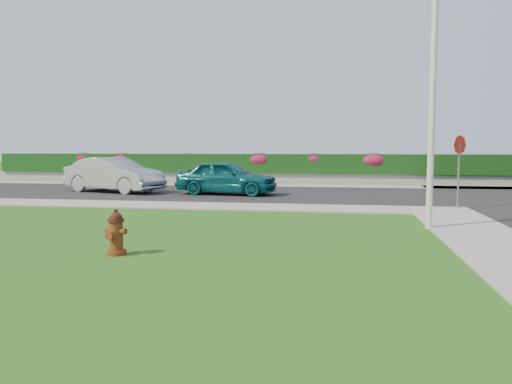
% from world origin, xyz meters
% --- Properties ---
extents(ground, '(120.00, 120.00, 0.00)m').
position_xyz_m(ground, '(0.00, 0.00, 0.00)').
color(ground, black).
rests_on(ground, ground).
extents(street_far, '(26.00, 8.00, 0.04)m').
position_xyz_m(street_far, '(-5.00, 14.00, 0.02)').
color(street_far, black).
rests_on(street_far, ground).
extents(sidewalk_far, '(24.00, 2.00, 0.04)m').
position_xyz_m(sidewalk_far, '(-6.00, 9.00, 0.02)').
color(sidewalk_far, gray).
rests_on(sidewalk_far, ground).
extents(curb_corner, '(2.00, 2.00, 0.04)m').
position_xyz_m(curb_corner, '(7.00, 9.00, 0.02)').
color(curb_corner, gray).
rests_on(curb_corner, ground).
extents(sidewalk_beyond, '(34.00, 2.00, 0.04)m').
position_xyz_m(sidewalk_beyond, '(-1.00, 19.00, 0.02)').
color(sidewalk_beyond, gray).
rests_on(sidewalk_beyond, ground).
extents(retaining_wall, '(34.00, 0.40, 0.60)m').
position_xyz_m(retaining_wall, '(-1.00, 20.50, 0.30)').
color(retaining_wall, gray).
rests_on(retaining_wall, ground).
extents(hedge, '(32.00, 0.90, 1.10)m').
position_xyz_m(hedge, '(-1.00, 20.60, 1.15)').
color(hedge, black).
rests_on(hedge, retaining_wall).
extents(fire_hydrant, '(0.45, 0.43, 0.87)m').
position_xyz_m(fire_hydrant, '(-0.38, 1.05, 0.41)').
color(fire_hydrant, '#49180B').
rests_on(fire_hydrant, ground).
extents(sedan_teal, '(4.53, 2.29, 1.48)m').
position_xyz_m(sedan_teal, '(-1.06, 13.21, 0.78)').
color(sedan_teal, '#0B5259').
rests_on(sedan_teal, street_far).
extents(sedan_silver, '(5.05, 3.09, 1.57)m').
position_xyz_m(sedan_silver, '(-6.36, 13.47, 0.83)').
color(sedan_silver, '#A5A8AC').
rests_on(sedan_silver, street_far).
extents(utility_pole, '(0.16, 0.16, 5.82)m').
position_xyz_m(utility_pole, '(6.00, 5.30, 2.91)').
color(utility_pole, silver).
rests_on(utility_pole, ground).
extents(stop_sign, '(0.51, 0.46, 2.47)m').
position_xyz_m(stop_sign, '(7.63, 9.65, 1.83)').
color(stop_sign, slate).
rests_on(stop_sign, ground).
extents(flower_clump_a, '(1.23, 0.79, 0.62)m').
position_xyz_m(flower_clump_a, '(-11.72, 20.50, 1.46)').
color(flower_clump_a, '#B41E59').
rests_on(flower_clump_a, hedge).
extents(flower_clump_b, '(1.32, 0.85, 0.66)m').
position_xyz_m(flower_clump_b, '(-9.15, 20.50, 1.44)').
color(flower_clump_b, '#B41E59').
rests_on(flower_clump_b, hedge).
extents(flower_clump_c, '(1.09, 0.70, 0.55)m').
position_xyz_m(flower_clump_c, '(-5.06, 20.50, 1.48)').
color(flower_clump_c, '#B41E59').
rests_on(flower_clump_c, hedge).
extents(flower_clump_d, '(1.48, 0.95, 0.74)m').
position_xyz_m(flower_clump_d, '(-0.83, 20.50, 1.41)').
color(flower_clump_d, '#B41E59').
rests_on(flower_clump_d, hedge).
extents(flower_clump_e, '(1.25, 0.80, 0.62)m').
position_xyz_m(flower_clump_e, '(2.29, 20.50, 1.45)').
color(flower_clump_e, '#B41E59').
rests_on(flower_clump_e, hedge).
extents(flower_clump_f, '(1.57, 1.01, 0.79)m').
position_xyz_m(flower_clump_f, '(5.52, 20.50, 1.39)').
color(flower_clump_f, '#B41E59').
rests_on(flower_clump_f, hedge).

